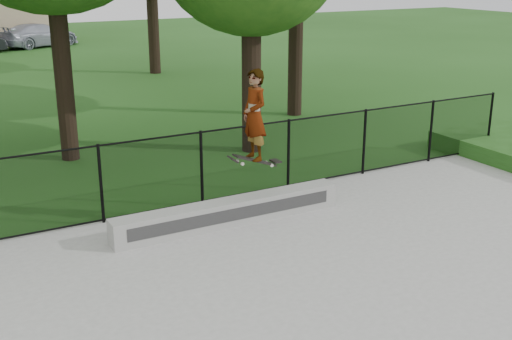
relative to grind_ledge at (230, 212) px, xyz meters
name	(u,v)px	position (x,y,z in m)	size (l,w,h in m)	color
grind_ledge	(230,212)	(0.00, 0.00, 0.00)	(4.45, 0.40, 0.47)	#989894
car_c	(39,35)	(2.46, 29.63, 0.38)	(1.89, 4.26, 1.35)	#9EA2B4
skater_airborne	(255,117)	(0.46, -0.11, 1.75)	(0.80, 0.60, 1.84)	black
chainlink_fence	(202,168)	(-0.01, 1.20, 0.52)	(16.06, 0.06, 1.50)	black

